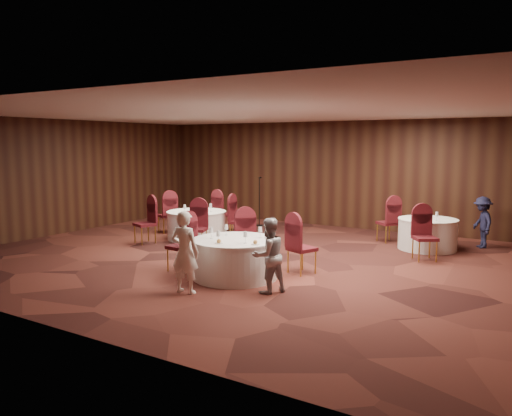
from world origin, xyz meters
The scene contains 15 objects.
ground centered at (0.00, 0.00, 0.00)m, with size 12.00×12.00×0.00m, color black.
room_shell centered at (0.00, 0.00, 1.96)m, with size 12.00×12.00×12.00m.
table_main centered at (0.79, -1.53, 0.38)m, with size 1.64×1.64×0.74m.
table_left centered at (-2.25, 1.18, 0.38)m, with size 1.58×1.58×0.74m.
table_right centered at (3.32, 3.00, 0.38)m, with size 1.39×1.39×0.74m.
chairs_main centered at (0.52, -0.89, 0.50)m, with size 2.76×1.92×1.00m.
chairs_left centered at (-2.29, 1.14, 0.50)m, with size 3.05×3.17×1.00m.
chairs_right centered at (2.88, 2.61, 0.50)m, with size 2.03×2.37×1.00m.
tabletop_main centered at (0.93, -1.60, 0.84)m, with size 1.12×1.09×0.22m.
tabletop_left centered at (-2.26, 1.18, 0.82)m, with size 0.79×0.75×0.22m.
tabletop_right centered at (3.56, 2.75, 0.90)m, with size 0.08×0.08×0.22m.
mic_stand centered at (-1.91, 3.86, 0.43)m, with size 0.24×0.24×1.51m.
woman_a centered at (0.61, -2.79, 0.71)m, with size 0.52×0.34×1.42m, color white.
woman_b centered at (1.81, -2.03, 0.64)m, with size 0.63×0.49×1.29m, color #A7A6AB.
man_c centered at (4.41, 3.87, 0.63)m, with size 0.81×0.47×1.25m, color #161732.
Camera 1 is at (5.93, -9.21, 2.53)m, focal length 35.00 mm.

